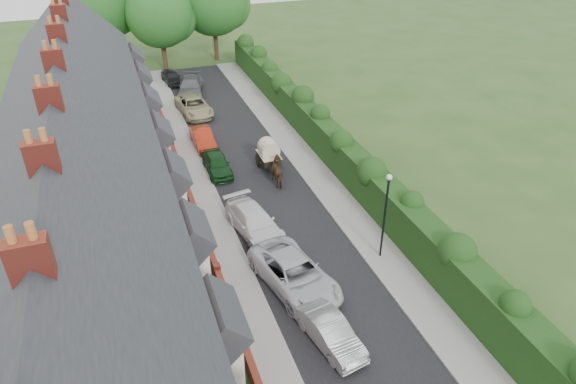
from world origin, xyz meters
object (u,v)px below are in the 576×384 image
object	(u,v)px
lamppost	(386,206)
car_white	(254,222)
horse	(279,172)
car_green	(217,164)
car_black	(172,77)
horse_cart	(269,152)
car_grey	(191,86)
car_beige	(194,106)
car_silver_b	(295,274)
car_red	(203,138)
car_silver_a	(330,331)

from	to	relation	value
lamppost	car_white	distance (m)	7.73
horse	car_green	bearing A→B (deg)	-39.63
lamppost	car_white	world-z (taller)	lamppost
car_black	horse_cart	world-z (taller)	horse_cart
car_grey	car_black	xyz separation A→B (m)	(-1.24, 3.68, -0.13)
lamppost	car_black	xyz separation A→B (m)	(-6.40, 31.67, -2.65)
lamppost	car_grey	distance (m)	28.57
car_green	lamppost	bearing A→B (deg)	-63.08
lamppost	car_beige	bearing A→B (deg)	104.00
car_green	car_beige	world-z (taller)	car_beige
car_silver_b	horse_cart	bearing A→B (deg)	65.93
car_beige	car_grey	distance (m)	4.91
horse_cart	car_red	bearing A→B (deg)	125.85
car_white	car_grey	bearing A→B (deg)	78.66
lamppost	car_beige	size ratio (longest dim) A/B	0.99
car_white	car_red	distance (m)	12.21
car_silver_b	car_white	bearing A→B (deg)	84.20
lamppost	horse	distance (m)	9.97
lamppost	car_grey	bearing A→B (deg)	100.44
horse	car_silver_a	bearing A→B (deg)	79.73
car_beige	horse_cart	xyz separation A→B (m)	(3.13, -11.56, 0.54)
horse	horse_cart	xyz separation A→B (m)	(0.00, 2.25, 0.39)
car_beige	horse	xyz separation A→B (m)	(3.13, -13.81, 0.15)
car_black	car_white	bearing A→B (deg)	-95.49
car_grey	car_silver_a	bearing A→B (deg)	-76.18
car_green	horse_cart	bearing A→B (deg)	-10.21
car_red	car_grey	world-z (taller)	car_grey
lamppost	car_beige	world-z (taller)	lamppost
car_white	lamppost	bearing A→B (deg)	-47.51
car_silver_a	car_beige	size ratio (longest dim) A/B	0.77
lamppost	car_silver_a	world-z (taller)	lamppost
car_silver_a	car_grey	xyz separation A→B (m)	(-0.16, 32.59, 0.12)
car_black	lamppost	bearing A→B (deg)	-85.39
car_white	car_red	world-z (taller)	car_white
lamppost	car_white	size ratio (longest dim) A/B	1.02
car_silver_a	car_beige	xyz separation A→B (m)	(-0.76, 27.72, 0.06)
car_red	horse_cart	bearing A→B (deg)	-55.02
car_silver_b	car_green	bearing A→B (deg)	82.23
car_green	car_silver_a	bearing A→B (deg)	-85.94
horse_cart	car_silver_a	bearing A→B (deg)	-98.32
car_green	car_black	bearing A→B (deg)	90.51
horse	horse_cart	world-z (taller)	horse_cart
horse_cart	lamppost	bearing A→B (deg)	-77.15
car_silver_a	car_white	xyz separation A→B (m)	(-0.77, 9.06, 0.07)
horse_cart	car_grey	bearing A→B (deg)	98.72
car_silver_b	car_red	distance (m)	17.37
car_silver_a	car_beige	world-z (taller)	car_beige
car_grey	car_black	bearing A→B (deg)	122.20
car_white	car_grey	distance (m)	23.54
car_white	car_beige	xyz separation A→B (m)	(0.01, 18.66, -0.01)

